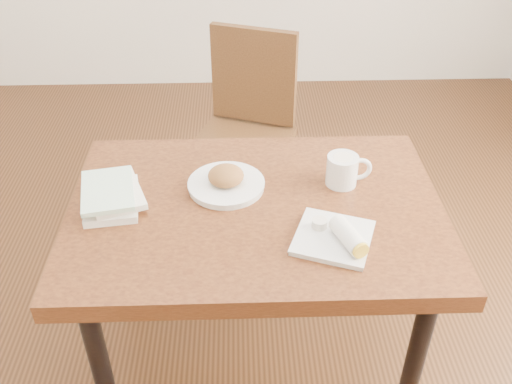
{
  "coord_description": "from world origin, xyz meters",
  "views": [
    {
      "loc": [
        -0.05,
        -1.42,
        1.83
      ],
      "look_at": [
        0.0,
        0.0,
        0.8
      ],
      "focal_mm": 40.0,
      "sensor_mm": 36.0,
      "label": 1
    }
  ],
  "objects_px": {
    "chair_far": "(246,122)",
    "table": "(256,226)",
    "coffee_mug": "(344,170)",
    "plate_burrito": "(338,237)",
    "book_stack": "(112,195)",
    "plate_scone": "(226,181)"
  },
  "relations": [
    {
      "from": "plate_scone",
      "to": "book_stack",
      "type": "xyz_separation_m",
      "value": [
        -0.36,
        -0.07,
        0.01
      ]
    },
    {
      "from": "table",
      "to": "plate_scone",
      "type": "distance_m",
      "value": 0.17
    },
    {
      "from": "table",
      "to": "book_stack",
      "type": "bearing_deg",
      "value": 176.79
    },
    {
      "from": "table",
      "to": "plate_burrito",
      "type": "distance_m",
      "value": 0.31
    },
    {
      "from": "coffee_mug",
      "to": "plate_burrito",
      "type": "height_order",
      "value": "coffee_mug"
    },
    {
      "from": "plate_scone",
      "to": "book_stack",
      "type": "distance_m",
      "value": 0.36
    },
    {
      "from": "coffee_mug",
      "to": "book_stack",
      "type": "xyz_separation_m",
      "value": [
        -0.74,
        -0.08,
        -0.02
      ]
    },
    {
      "from": "coffee_mug",
      "to": "book_stack",
      "type": "height_order",
      "value": "coffee_mug"
    },
    {
      "from": "table",
      "to": "coffee_mug",
      "type": "height_order",
      "value": "coffee_mug"
    },
    {
      "from": "chair_far",
      "to": "plate_burrito",
      "type": "relative_size",
      "value": 3.49
    },
    {
      "from": "coffee_mug",
      "to": "plate_burrito",
      "type": "distance_m",
      "value": 0.3
    },
    {
      "from": "chair_far",
      "to": "plate_scone",
      "type": "distance_m",
      "value": 0.84
    },
    {
      "from": "coffee_mug",
      "to": "plate_burrito",
      "type": "xyz_separation_m",
      "value": [
        -0.06,
        -0.3,
        -0.03
      ]
    },
    {
      "from": "chair_far",
      "to": "coffee_mug",
      "type": "distance_m",
      "value": 0.89
    },
    {
      "from": "plate_scone",
      "to": "plate_burrito",
      "type": "relative_size",
      "value": 0.92
    },
    {
      "from": "chair_far",
      "to": "table",
      "type": "bearing_deg",
      "value": -89.07
    },
    {
      "from": "book_stack",
      "to": "coffee_mug",
      "type": "bearing_deg",
      "value": 6.51
    },
    {
      "from": "plate_burrito",
      "to": "plate_scone",
      "type": "bearing_deg",
      "value": 138.66
    },
    {
      "from": "table",
      "to": "plate_burrito",
      "type": "xyz_separation_m",
      "value": [
        0.23,
        -0.19,
        0.11
      ]
    },
    {
      "from": "chair_far",
      "to": "coffee_mug",
      "type": "height_order",
      "value": "chair_far"
    },
    {
      "from": "table",
      "to": "chair_far",
      "type": "relative_size",
      "value": 1.23
    },
    {
      "from": "plate_scone",
      "to": "coffee_mug",
      "type": "relative_size",
      "value": 1.66
    }
  ]
}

